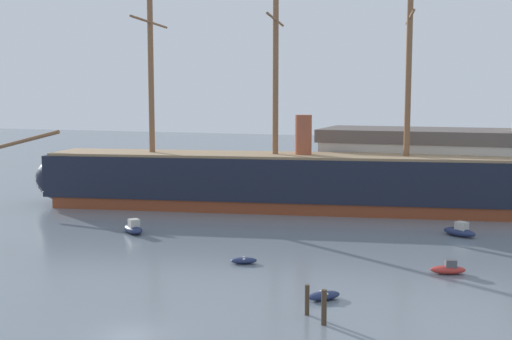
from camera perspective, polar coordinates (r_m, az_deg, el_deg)
The scene contains 10 objects.
ground_plane at distance 43.64m, azimuth -10.80°, elevation -13.95°, with size 400.00×400.00×0.00m, color slate.
tall_ship at distance 87.40m, azimuth 1.67°, elevation -0.87°, with size 73.32×20.56×35.50m.
dinghy_foreground_right at distance 50.18m, azimuth 5.86°, elevation -10.73°, with size 2.74×2.67×0.63m.
dinghy_near_centre at distance 60.05m, azimuth -1.06°, elevation -7.82°, with size 2.59×1.85×0.56m.
motorboat_mid_left at distance 73.93m, azimuth -10.53°, elevation -4.95°, with size 3.94×3.72×1.61m.
motorboat_mid_right at distance 59.04m, azimuth 16.26°, elevation -8.18°, with size 3.21×2.05×1.25m.
motorboat_alongside_stern at distance 74.49m, azimuth 17.17°, elevation -5.05°, with size 4.09×3.34×1.60m.
mooring_piling_nearest at distance 46.61m, azimuth 4.43°, elevation -11.12°, with size 0.32×0.32×2.14m, color #423323.
mooring_piling_left_pair at distance 44.78m, azimuth 5.88°, elevation -11.71°, with size 0.37×0.37×2.39m, color #423323.
dockside_warehouse_right at distance 95.96m, azimuth 20.82°, elevation 0.13°, with size 54.33×16.11×16.18m.
Camera 1 is at (21.04, -35.06, 15.25)m, focal length 46.37 mm.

